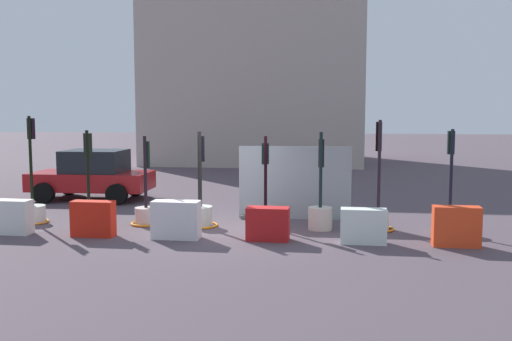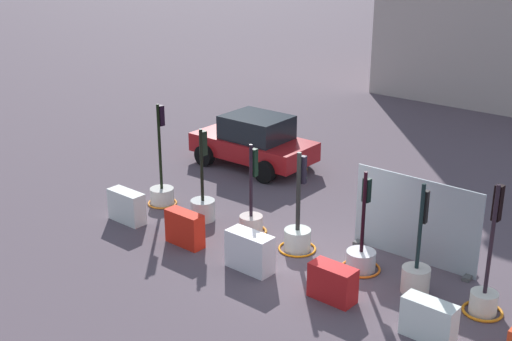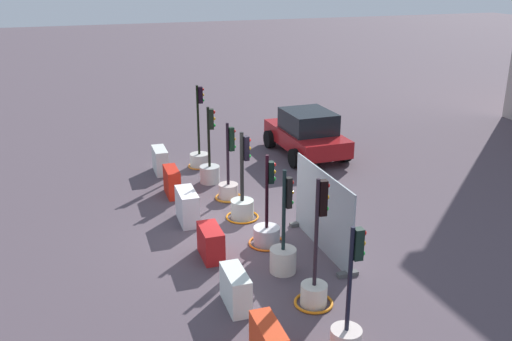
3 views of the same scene
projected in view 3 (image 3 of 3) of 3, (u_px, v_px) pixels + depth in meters
name	position (u px, v px, depth m)	size (l,w,h in m)	color
ground_plane	(236.00, 232.00, 15.19)	(120.00, 120.00, 0.00)	#50434C
traffic_light_0	(200.00, 155.00, 20.05)	(0.84, 0.84, 2.92)	beige
traffic_light_1	(210.00, 168.00, 18.56)	(0.65, 0.65, 2.54)	beige
traffic_light_2	(229.00, 187.00, 17.30)	(0.84, 0.84, 2.39)	beige
traffic_light_3	(243.00, 204.00, 15.94)	(0.93, 0.93, 2.51)	silver
traffic_light_4	(267.00, 231.00, 14.46)	(0.94, 0.94, 2.41)	silver
traffic_light_5	(283.00, 254.00, 13.10)	(0.62, 0.62, 2.52)	beige
traffic_light_6	(315.00, 283.00, 11.81)	(0.84, 0.84, 2.83)	silver
traffic_light_7	(347.00, 336.00, 10.23)	(0.83, 0.83, 2.61)	beige
construction_barrier_0	(160.00, 161.00, 19.48)	(1.10, 0.45, 0.86)	silver
construction_barrier_1	(172.00, 182.00, 17.53)	(1.05, 0.41, 0.87)	red
construction_barrier_2	(187.00, 207.00, 15.68)	(1.15, 0.50, 0.91)	silver
construction_barrier_3	(211.00, 243.00, 13.77)	(1.02, 0.50, 0.79)	red
construction_barrier_4	(236.00, 289.00, 11.77)	(1.06, 0.44, 0.82)	silver
car_red_compact	(307.00, 133.00, 21.19)	(4.04, 2.29, 1.71)	#A11518
site_fence_panel	(322.00, 213.00, 14.00)	(3.16, 0.50, 2.07)	#929EA5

